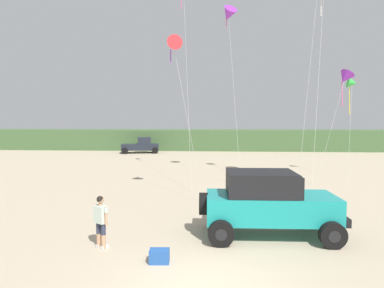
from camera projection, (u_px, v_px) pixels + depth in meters
The scene contains 9 objects.
dune_ridge at pixel (218, 139), 47.27m from camera, with size 90.00×8.74×2.75m, color #426038.
jeep at pixel (268, 202), 11.23m from camera, with size 4.88×2.47×2.26m.
person_watching at pixel (101, 219), 10.15m from camera, with size 0.55×0.44×1.67m.
cooler_box at pixel (159, 256), 9.15m from camera, with size 0.56×0.36×0.38m, color #23519E.
distant_pickup at pixel (141, 146), 40.85m from camera, with size 4.90×3.26×1.98m.
kite_yellow_diamond at pixel (228, 15), 22.88m from camera, with size 1.25×4.96×12.22m.
kite_orange_streamer at pixel (352, 83), 23.59m from camera, with size 2.18×4.54×7.20m.
kite_white_parafoil at pixel (345, 78), 20.75m from camera, with size 2.83×2.11×7.34m.
kite_purple_stunt at pixel (174, 45), 16.66m from camera, with size 2.18×1.62×8.44m.
Camera 1 is at (0.25, -7.38, 3.99)m, focal length 30.37 mm.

